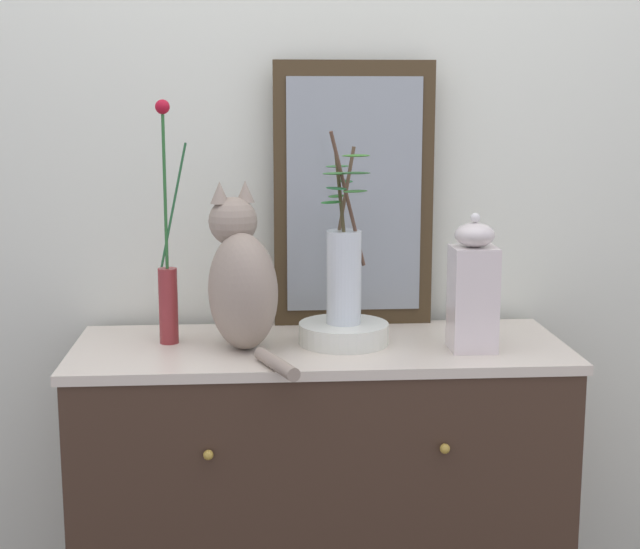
# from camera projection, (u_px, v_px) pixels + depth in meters

# --- Properties ---
(wall_back) EXTENTS (4.40, 0.08, 2.60)m
(wall_back) POSITION_uv_depth(u_px,v_px,m) (312.00, 166.00, 2.61)
(wall_back) COLOR silver
(wall_back) RESTS_ON ground_plane
(sideboard) EXTENTS (1.24, 0.50, 0.87)m
(sideboard) POSITION_uv_depth(u_px,v_px,m) (320.00, 505.00, 2.46)
(sideboard) COLOR #3D2A1E
(sideboard) RESTS_ON ground_plane
(mirror_leaning) EXTENTS (0.43, 0.03, 0.71)m
(mirror_leaning) POSITION_uv_depth(u_px,v_px,m) (354.00, 195.00, 2.54)
(mirror_leaning) COLOR #3F2F1B
(mirror_leaning) RESTS_ON sideboard
(cat_sitting) EXTENTS (0.24, 0.44, 0.41)m
(cat_sitting) POSITION_uv_depth(u_px,v_px,m) (242.00, 281.00, 2.32)
(cat_sitting) COLOR gray
(cat_sitting) RESTS_ON sideboard
(vase_slim_green) EXTENTS (0.08, 0.05, 0.61)m
(vase_slim_green) POSITION_uv_depth(u_px,v_px,m) (168.00, 282.00, 2.37)
(vase_slim_green) COLOR maroon
(vase_slim_green) RESTS_ON sideboard
(bowl_porcelain) EXTENTS (0.23, 0.23, 0.05)m
(bowl_porcelain) POSITION_uv_depth(u_px,v_px,m) (344.00, 333.00, 2.38)
(bowl_porcelain) COLOR silver
(bowl_porcelain) RESTS_ON sideboard
(vase_glass_clear) EXTENTS (0.13, 0.24, 0.48)m
(vase_glass_clear) POSITION_uv_depth(u_px,v_px,m) (344.00, 268.00, 2.35)
(vase_glass_clear) COLOR silver
(vase_glass_clear) RESTS_ON bowl_porcelain
(jar_lidded_porcelain) EXTENTS (0.11, 0.11, 0.34)m
(jar_lidded_porcelain) POSITION_uv_depth(u_px,v_px,m) (473.00, 289.00, 2.30)
(jar_lidded_porcelain) COLOR silver
(jar_lidded_porcelain) RESTS_ON sideboard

